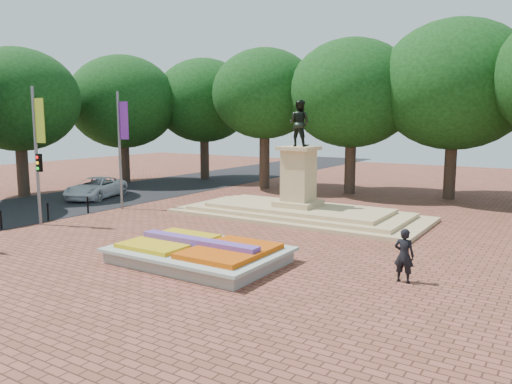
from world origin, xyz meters
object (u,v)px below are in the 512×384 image
Objects in this scene: monument at (298,201)px; van at (96,188)px; pedestrian at (404,255)px; flower_bed at (199,253)px.

monument is 2.71× the size of van.
pedestrian is at bearing -44.94° from monument.
flower_bed is at bearing -84.13° from monument.
flower_bed is 10.07m from monument.
flower_bed is 1.22× the size of van.
pedestrian is (23.00, -6.58, 0.19)m from van.
monument is at bearing 95.87° from flower_bed.
monument reaches higher than pedestrian.
flower_bed is 17.91m from van.
van is 23.92m from pedestrian.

